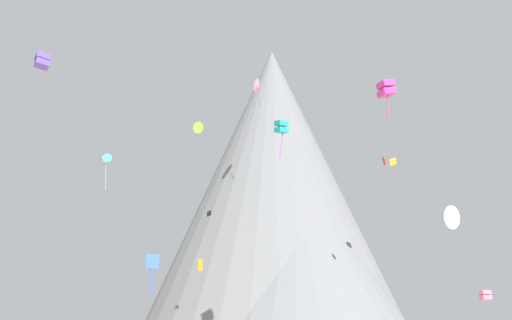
# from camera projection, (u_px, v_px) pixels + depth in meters

# --- Properties ---
(rock_massif) EXTENTS (69.51, 69.69, 57.98)m
(rock_massif) POSITION_uv_depth(u_px,v_px,m) (279.00, 211.00, 105.50)
(rock_massif) COLOR slate
(rock_massif) RESTS_ON ground_plane
(kite_indigo_high) EXTENTS (1.93, 1.92, 1.46)m
(kite_indigo_high) POSITION_uv_depth(u_px,v_px,m) (42.00, 61.00, 57.09)
(kite_indigo_high) COLOR #5138B2
(kite_orange_low) EXTENTS (0.53, 0.59, 1.39)m
(kite_orange_low) POSITION_uv_depth(u_px,v_px,m) (200.00, 265.00, 67.38)
(kite_orange_low) COLOR orange
(kite_black_mid) EXTENTS (0.67, 0.66, 0.85)m
(kite_black_mid) POSITION_uv_depth(u_px,v_px,m) (209.00, 213.00, 76.66)
(kite_black_mid) COLOR black
(kite_rainbow_low) EXTENTS (1.32, 1.37, 1.25)m
(kite_rainbow_low) POSITION_uv_depth(u_px,v_px,m) (485.00, 295.00, 70.43)
(kite_rainbow_low) COLOR #E5668C
(kite_teal_mid) EXTENTS (1.78, 1.79, 4.56)m
(kite_teal_mid) POSITION_uv_depth(u_px,v_px,m) (281.00, 127.00, 64.76)
(kite_teal_mid) COLOR teal
(kite_pink_high) EXTENTS (1.44, 2.57, 4.95)m
(kite_pink_high) POSITION_uv_depth(u_px,v_px,m) (258.00, 86.00, 91.05)
(kite_pink_high) COLOR pink
(kite_gold_high) EXTENTS (1.13, 1.07, 1.11)m
(kite_gold_high) POSITION_uv_depth(u_px,v_px,m) (393.00, 162.00, 82.99)
(kite_gold_high) COLOR gold
(kite_white_low) EXTENTS (2.18, 1.83, 2.39)m
(kite_white_low) POSITION_uv_depth(u_px,v_px,m) (453.00, 217.00, 56.06)
(kite_white_low) COLOR white
(kite_red_mid) EXTENTS (0.53, 0.97, 1.16)m
(kite_red_mid) POSITION_uv_depth(u_px,v_px,m) (384.00, 161.00, 77.14)
(kite_red_mid) COLOR red
(kite_blue_low) EXTENTS (1.06, 0.52, 3.62)m
(kite_blue_low) POSITION_uv_depth(u_px,v_px,m) (152.00, 265.00, 47.68)
(kite_blue_low) COLOR blue
(kite_magenta_mid) EXTENTS (1.83, 1.79, 4.01)m
(kite_magenta_mid) POSITION_uv_depth(u_px,v_px,m) (386.00, 89.00, 53.76)
(kite_magenta_mid) COLOR #D1339E
(kite_cyan_high) EXTENTS (1.51, 0.84, 5.78)m
(kite_cyan_high) POSITION_uv_depth(u_px,v_px,m) (107.00, 159.00, 87.30)
(kite_cyan_high) COLOR #33BCDB
(kite_lime_mid) EXTENTS (1.36, 1.36, 1.29)m
(kite_lime_mid) POSITION_uv_depth(u_px,v_px,m) (198.00, 128.00, 62.54)
(kite_lime_mid) COLOR #8CD133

